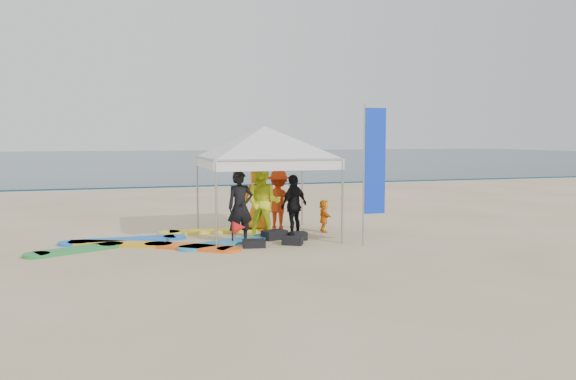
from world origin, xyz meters
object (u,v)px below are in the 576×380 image
(person_black_a, at_px, (240,207))
(feather_flag, at_px, (374,163))
(person_orange_a, at_px, (279,201))
(marker_pennant, at_px, (239,227))
(person_yellow, at_px, (263,203))
(person_seated, at_px, (324,216))
(canopy_tent, at_px, (265,126))
(surfboard_spread, at_px, (165,241))
(person_orange_b, at_px, (258,199))
(person_black_b, at_px, (294,205))

(person_black_a, distance_m, feather_flag, 3.24)
(person_orange_a, relative_size, marker_pennant, 2.57)
(person_black_a, xyz_separation_m, feather_flag, (2.84, -1.15, 1.04))
(person_yellow, distance_m, person_seated, 1.95)
(person_black_a, xyz_separation_m, canopy_tent, (0.79, 0.76, 1.89))
(canopy_tent, xyz_separation_m, surfboard_spread, (-2.48, -0.19, -2.71))
(person_orange_b, distance_m, canopy_tent, 2.12)
(person_black_a, bearing_deg, person_orange_b, 57.02)
(person_black_b, distance_m, person_orange_b, 1.28)
(feather_flag, bearing_deg, person_black_b, 127.49)
(person_black_b, distance_m, canopy_tent, 2.10)
(person_yellow, bearing_deg, person_black_b, 43.81)
(surfboard_spread, bearing_deg, person_yellow, -6.20)
(person_orange_b, bearing_deg, feather_flag, 126.12)
(person_orange_b, bearing_deg, canopy_tent, 87.78)
(person_seated, height_order, canopy_tent, canopy_tent)
(person_orange_a, relative_size, surfboard_spread, 0.30)
(person_yellow, height_order, person_black_b, person_yellow)
(person_orange_b, xyz_separation_m, canopy_tent, (-0.05, -0.93, 1.90))
(person_black_a, bearing_deg, person_orange_a, 36.29)
(person_yellow, bearing_deg, person_black_a, -126.95)
(marker_pennant, distance_m, surfboard_spread, 2.05)
(person_orange_a, bearing_deg, person_seated, -153.33)
(surfboard_spread, bearing_deg, feather_flag, -20.87)
(person_black_b, height_order, surfboard_spread, person_black_b)
(person_yellow, distance_m, feather_flag, 2.83)
(person_black_a, height_order, surfboard_spread, person_black_a)
(person_black_b, xyz_separation_m, feather_flag, (1.34, -1.74, 1.12))
(person_black_a, relative_size, canopy_tent, 0.41)
(person_black_b, height_order, feather_flag, feather_flag)
(person_black_b, bearing_deg, surfboard_spread, -32.10)
(person_black_a, bearing_deg, feather_flag, -28.48)
(person_yellow, relative_size, person_orange_a, 1.09)
(canopy_tent, height_order, surfboard_spread, canopy_tent)
(person_orange_b, relative_size, feather_flag, 0.52)
(person_black_b, bearing_deg, marker_pennant, 5.79)
(person_yellow, relative_size, person_seated, 2.11)
(person_black_b, xyz_separation_m, person_orange_b, (-0.65, 1.10, 0.07))
(person_yellow, bearing_deg, feather_flag, -7.34)
(feather_flag, bearing_deg, canopy_tent, 136.81)
(person_yellow, distance_m, canopy_tent, 1.91)
(person_orange_b, relative_size, canopy_tent, 0.40)
(person_black_b, xyz_separation_m, person_seated, (0.93, 0.34, -0.35))
(person_orange_b, relative_size, surfboard_spread, 0.31)
(marker_pennant, bearing_deg, surfboard_spread, 138.96)
(person_seated, distance_m, surfboard_spread, 4.16)
(person_yellow, relative_size, marker_pennant, 2.81)
(person_orange_a, xyz_separation_m, person_seated, (1.17, -0.24, -0.39))
(person_orange_b, distance_m, surfboard_spread, 2.89)
(person_black_a, relative_size, feather_flag, 0.53)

